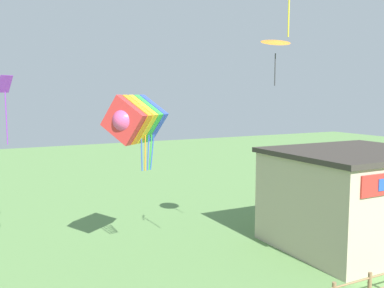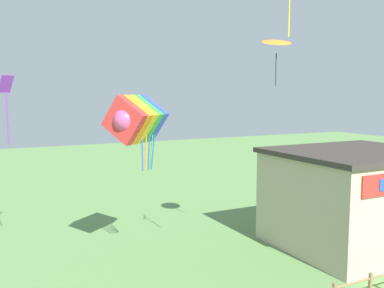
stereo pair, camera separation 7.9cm
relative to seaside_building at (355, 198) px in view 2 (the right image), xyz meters
name	(u,v)px [view 2 (the right image)]	position (x,y,z in m)	size (l,w,h in m)	color
seaside_building	(355,198)	(0.00, 0.00, 0.00)	(7.77, 6.47, 4.77)	#B7A88E
kite_rainbow_parafoil	(136,119)	(-10.37, 2.74, 4.00)	(3.38, 3.27, 3.30)	#E54C8C
kite_orange_delta	(277,42)	(-4.66, 0.52, 7.34)	(1.68, 1.67, 2.17)	orange
kite_purple_streamer	(7,97)	(-15.28, 5.58, 4.97)	(0.73, 0.66, 3.01)	purple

